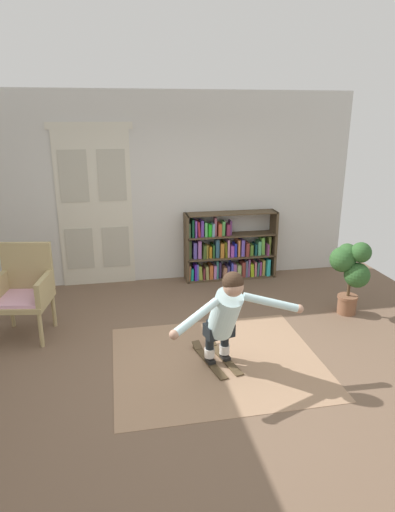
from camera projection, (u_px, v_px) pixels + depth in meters
ground_plane at (194, 360)px, 4.78m from camera, size 7.20×7.20×0.00m
back_wall at (163, 189)px, 6.76m from camera, size 6.00×0.10×2.90m
double_door at (95, 207)px, 6.59m from camera, size 1.22×0.05×2.45m
rug at (217, 361)px, 4.76m from camera, size 2.22×1.90×0.01m
bookshelf at (227, 251)px, 7.05m from camera, size 1.48×0.30×1.09m
wicker_chair at (24, 289)px, 5.20m from camera, size 0.69×0.69×1.10m
potted_plant at (350, 267)px, 5.72m from camera, size 0.49×0.50×1.00m
skis_pair at (216, 358)px, 4.78m from camera, size 0.43×0.79×0.07m
person_skier at (226, 313)px, 4.40m from camera, size 1.41×0.79×1.06m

